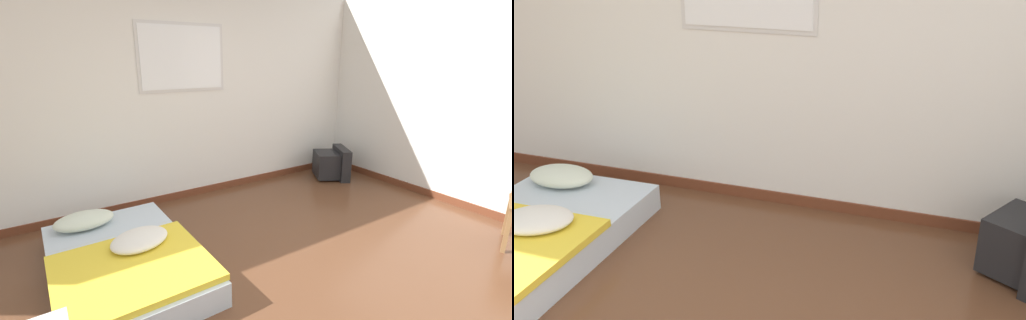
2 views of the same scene
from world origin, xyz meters
The scene contains 2 objects.
wall_back centered at (0.00, 2.55, 1.29)m, with size 7.76×0.08×2.60m.
mattress_bed centered at (-1.04, 1.24, 0.13)m, with size 1.10×1.73×0.35m.
Camera 2 is at (1.61, -1.38, 2.05)m, focal length 40.00 mm.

